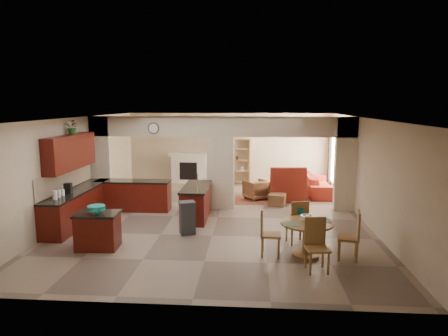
# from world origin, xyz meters

# --- Properties ---
(floor) EXTENTS (10.00, 10.00, 0.00)m
(floor) POSITION_xyz_m (0.00, 0.00, 0.00)
(floor) COLOR #836E5A
(floor) RESTS_ON ground
(ceiling) EXTENTS (10.00, 10.00, 0.00)m
(ceiling) POSITION_xyz_m (0.00, 0.00, 2.80)
(ceiling) COLOR white
(ceiling) RESTS_ON wall_back
(wall_back) EXTENTS (8.00, 0.00, 8.00)m
(wall_back) POSITION_xyz_m (0.00, 5.00, 1.40)
(wall_back) COLOR beige
(wall_back) RESTS_ON floor
(wall_front) EXTENTS (8.00, 0.00, 8.00)m
(wall_front) POSITION_xyz_m (0.00, -5.00, 1.40)
(wall_front) COLOR beige
(wall_front) RESTS_ON floor
(wall_left) EXTENTS (0.00, 10.00, 10.00)m
(wall_left) POSITION_xyz_m (-4.00, 0.00, 1.40)
(wall_left) COLOR beige
(wall_left) RESTS_ON floor
(wall_right) EXTENTS (0.00, 10.00, 10.00)m
(wall_right) POSITION_xyz_m (4.00, 0.00, 1.40)
(wall_right) COLOR beige
(wall_right) RESTS_ON floor
(partition_left_pier) EXTENTS (0.60, 0.25, 2.80)m
(partition_left_pier) POSITION_xyz_m (-3.70, 1.00, 1.40)
(partition_left_pier) COLOR beige
(partition_left_pier) RESTS_ON floor
(partition_center_pier) EXTENTS (0.80, 0.25, 2.20)m
(partition_center_pier) POSITION_xyz_m (0.00, 1.00, 1.10)
(partition_center_pier) COLOR beige
(partition_center_pier) RESTS_ON floor
(partition_right_pier) EXTENTS (0.60, 0.25, 2.80)m
(partition_right_pier) POSITION_xyz_m (3.70, 1.00, 1.40)
(partition_right_pier) COLOR beige
(partition_right_pier) RESTS_ON floor
(partition_header) EXTENTS (8.00, 0.25, 0.60)m
(partition_header) POSITION_xyz_m (0.00, 1.00, 2.50)
(partition_header) COLOR beige
(partition_header) RESTS_ON partition_center_pier
(kitchen_counter) EXTENTS (2.52, 3.29, 1.48)m
(kitchen_counter) POSITION_xyz_m (-3.26, -0.25, 0.46)
(kitchen_counter) COLOR #3B0906
(kitchen_counter) RESTS_ON floor
(upper_cabinets) EXTENTS (0.35, 2.40, 0.90)m
(upper_cabinets) POSITION_xyz_m (-3.82, -0.80, 1.92)
(upper_cabinets) COLOR #3B0906
(upper_cabinets) RESTS_ON wall_left
(peninsula) EXTENTS (0.70, 1.85, 0.91)m
(peninsula) POSITION_xyz_m (-0.60, -0.11, 0.46)
(peninsula) COLOR #3B0906
(peninsula) RESTS_ON floor
(wall_clock) EXTENTS (0.34, 0.03, 0.34)m
(wall_clock) POSITION_xyz_m (-2.00, 0.85, 2.45)
(wall_clock) COLOR #4B2B19
(wall_clock) RESTS_ON partition_header
(rug) EXTENTS (1.60, 1.30, 0.01)m
(rug) POSITION_xyz_m (1.20, 2.10, 0.01)
(rug) COLOR #9A4738
(rug) RESTS_ON floor
(fireplace) EXTENTS (1.60, 0.35, 1.20)m
(fireplace) POSITION_xyz_m (-1.60, 4.83, 0.61)
(fireplace) COLOR white
(fireplace) RESTS_ON floor
(shelving_unit) EXTENTS (1.00, 0.32, 1.80)m
(shelving_unit) POSITION_xyz_m (0.35, 4.82, 0.90)
(shelving_unit) COLOR #936132
(shelving_unit) RESTS_ON floor
(window_a) EXTENTS (0.02, 0.90, 1.90)m
(window_a) POSITION_xyz_m (3.97, 2.30, 1.20)
(window_a) COLOR white
(window_a) RESTS_ON wall_right
(window_b) EXTENTS (0.02, 0.90, 1.90)m
(window_b) POSITION_xyz_m (3.97, 4.00, 1.20)
(window_b) COLOR white
(window_b) RESTS_ON wall_right
(glazed_door) EXTENTS (0.02, 0.70, 2.10)m
(glazed_door) POSITION_xyz_m (3.97, 3.15, 1.05)
(glazed_door) COLOR white
(glazed_door) RESTS_ON wall_right
(drape_a_left) EXTENTS (0.10, 0.28, 2.30)m
(drape_a_left) POSITION_xyz_m (3.93, 1.70, 1.20)
(drape_a_left) COLOR #3E1F19
(drape_a_left) RESTS_ON wall_right
(drape_a_right) EXTENTS (0.10, 0.28, 2.30)m
(drape_a_right) POSITION_xyz_m (3.93, 2.90, 1.20)
(drape_a_right) COLOR #3E1F19
(drape_a_right) RESTS_ON wall_right
(drape_b_left) EXTENTS (0.10, 0.28, 2.30)m
(drape_b_left) POSITION_xyz_m (3.93, 3.40, 1.20)
(drape_b_left) COLOR #3E1F19
(drape_b_left) RESTS_ON wall_right
(drape_b_right) EXTENTS (0.10, 0.28, 2.30)m
(drape_b_right) POSITION_xyz_m (3.93, 4.60, 1.20)
(drape_b_right) COLOR #3E1F19
(drape_b_right) RESTS_ON wall_right
(ceiling_fan) EXTENTS (1.00, 1.00, 0.10)m
(ceiling_fan) POSITION_xyz_m (1.50, 3.00, 2.56)
(ceiling_fan) COLOR white
(ceiling_fan) RESTS_ON ceiling
(kitchen_island) EXTENTS (0.96, 0.71, 0.81)m
(kitchen_island) POSITION_xyz_m (-2.44, -2.62, 0.41)
(kitchen_island) COLOR #3B0906
(kitchen_island) RESTS_ON floor
(teal_bowl) EXTENTS (0.38, 0.38, 0.18)m
(teal_bowl) POSITION_xyz_m (-2.43, -2.67, 0.90)
(teal_bowl) COLOR #148A82
(teal_bowl) RESTS_ON kitchen_island
(trash_can) EXTENTS (0.44, 0.41, 0.75)m
(trash_can) POSITION_xyz_m (-0.62, -1.51, 0.38)
(trash_can) COLOR #2D2D2F
(trash_can) RESTS_ON floor
(dining_table) EXTENTS (1.09, 1.09, 0.74)m
(dining_table) POSITION_xyz_m (2.10, -2.78, 0.50)
(dining_table) COLOR #936132
(dining_table) RESTS_ON floor
(fruit_bowl) EXTENTS (0.29, 0.29, 0.16)m
(fruit_bowl) POSITION_xyz_m (2.12, -2.72, 0.82)
(fruit_bowl) COLOR #7CB727
(fruit_bowl) RESTS_ON dining_table
(sofa) EXTENTS (2.41, 1.01, 0.69)m
(sofa) POSITION_xyz_m (3.30, 3.18, 0.35)
(sofa) COLOR maroon
(sofa) RESTS_ON floor
(chaise) EXTENTS (1.24, 1.05, 0.46)m
(chaise) POSITION_xyz_m (2.12, 2.19, 0.23)
(chaise) COLOR maroon
(chaise) RESTS_ON floor
(armchair) EXTENTS (0.97, 0.98, 0.65)m
(armchair) POSITION_xyz_m (1.10, 2.24, 0.33)
(armchair) COLOR maroon
(armchair) RESTS_ON floor
(ottoman) EXTENTS (0.60, 0.60, 0.36)m
(ottoman) POSITION_xyz_m (1.75, 1.45, 0.18)
(ottoman) COLOR maroon
(ottoman) RESTS_ON floor
(plant) EXTENTS (0.39, 0.35, 0.39)m
(plant) POSITION_xyz_m (-3.82, -0.60, 2.56)
(plant) COLOR #1C4412
(plant) RESTS_ON upper_cabinets
(chair_north) EXTENTS (0.52, 0.52, 1.02)m
(chair_north) POSITION_xyz_m (2.00, -2.04, 0.55)
(chair_north) COLOR #936132
(chair_north) RESTS_ON floor
(chair_east) EXTENTS (0.49, 0.49, 1.02)m
(chair_east) POSITION_xyz_m (3.02, -2.88, 0.55)
(chair_east) COLOR #936132
(chair_east) RESTS_ON floor
(chair_south) EXTENTS (0.47, 0.47, 1.02)m
(chair_south) POSITION_xyz_m (2.20, -3.44, 0.55)
(chair_south) COLOR #936132
(chair_south) RESTS_ON floor
(chair_west) EXTENTS (0.45, 0.45, 1.02)m
(chair_west) POSITION_xyz_m (1.27, -2.76, 0.55)
(chair_west) COLOR #936132
(chair_west) RESTS_ON floor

